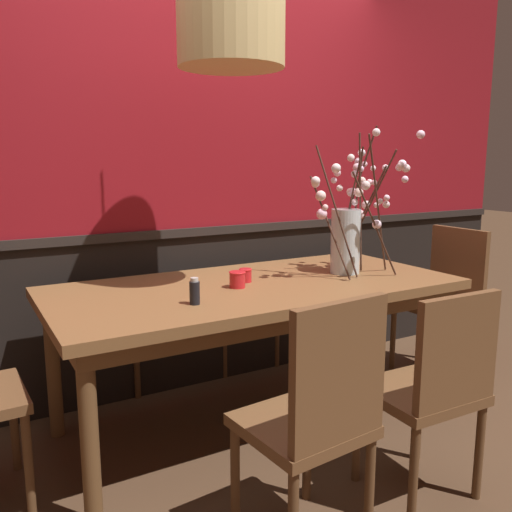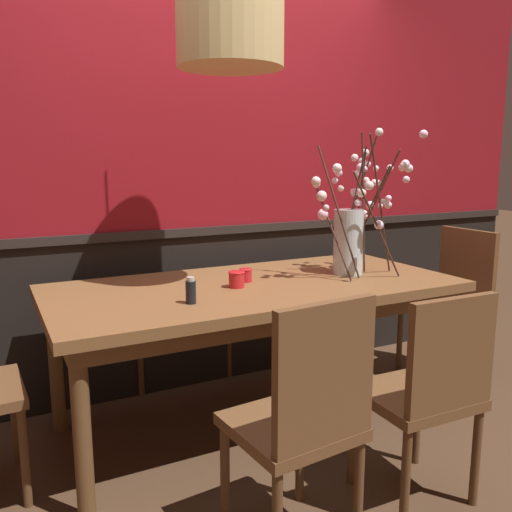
# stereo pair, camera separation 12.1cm
# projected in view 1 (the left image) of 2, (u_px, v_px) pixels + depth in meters

# --- Properties ---
(ground_plane) EXTENTS (24.00, 24.00, 0.00)m
(ground_plane) POSITION_uv_depth(u_px,v_px,m) (256.00, 423.00, 2.87)
(ground_plane) COLOR #4C3321
(back_wall) EXTENTS (5.12, 0.14, 2.79)m
(back_wall) POSITION_uv_depth(u_px,v_px,m) (200.00, 162.00, 3.21)
(back_wall) COLOR black
(back_wall) RESTS_ON ground
(dining_table) EXTENTS (2.08, 0.98, 0.77)m
(dining_table) POSITION_uv_depth(u_px,v_px,m) (256.00, 299.00, 2.74)
(dining_table) COLOR brown
(dining_table) RESTS_ON ground
(chair_far_side_right) EXTENTS (0.46, 0.42, 0.96)m
(chair_far_side_right) POSITION_uv_depth(u_px,v_px,m) (234.00, 286.00, 3.69)
(chair_far_side_right) COLOR brown
(chair_far_side_right) RESTS_ON ground
(chair_near_side_left) EXTENTS (0.45, 0.44, 0.96)m
(chair_near_side_left) POSITION_uv_depth(u_px,v_px,m) (316.00, 414.00, 1.84)
(chair_near_side_left) COLOR brown
(chair_near_side_left) RESTS_ON ground
(chair_near_side_right) EXTENTS (0.44, 0.41, 0.90)m
(chair_near_side_right) POSITION_uv_depth(u_px,v_px,m) (433.00, 384.00, 2.14)
(chair_near_side_right) COLOR brown
(chair_near_side_right) RESTS_ON ground
(chair_head_east_end) EXTENTS (0.41, 0.46, 0.96)m
(chair_head_east_end) POSITION_uv_depth(u_px,v_px,m) (445.00, 293.00, 3.48)
(chair_head_east_end) COLOR brown
(chair_head_east_end) RESTS_ON ground
(chair_far_side_left) EXTENTS (0.43, 0.45, 0.94)m
(chair_far_side_left) POSITION_uv_depth(u_px,v_px,m) (145.00, 300.00, 3.38)
(chair_far_side_left) COLOR brown
(chair_far_side_left) RESTS_ON ground
(vase_with_blossoms) EXTENTS (0.62, 0.61, 0.81)m
(vase_with_blossoms) POSITION_uv_depth(u_px,v_px,m) (349.00, 231.00, 2.94)
(vase_with_blossoms) COLOR silver
(vase_with_blossoms) RESTS_ON dining_table
(candle_holder_nearer_center) EXTENTS (0.07, 0.07, 0.07)m
(candle_holder_nearer_center) POSITION_uv_depth(u_px,v_px,m) (245.00, 275.00, 2.75)
(candle_holder_nearer_center) COLOR red
(candle_holder_nearer_center) RESTS_ON dining_table
(candle_holder_nearer_edge) EXTENTS (0.08, 0.08, 0.08)m
(candle_holder_nearer_edge) POSITION_uv_depth(u_px,v_px,m) (237.00, 279.00, 2.63)
(candle_holder_nearer_edge) COLOR red
(candle_holder_nearer_edge) RESTS_ON dining_table
(condiment_bottle) EXTENTS (0.05, 0.05, 0.12)m
(condiment_bottle) POSITION_uv_depth(u_px,v_px,m) (195.00, 292.00, 2.32)
(condiment_bottle) COLOR black
(condiment_bottle) RESTS_ON dining_table
(pendant_lamp) EXTENTS (0.49, 0.49, 0.98)m
(pendant_lamp) POSITION_uv_depth(u_px,v_px,m) (231.00, 34.00, 2.42)
(pendant_lamp) COLOR tan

